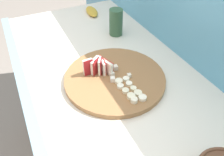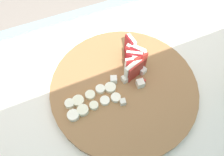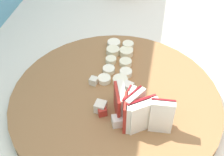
% 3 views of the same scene
% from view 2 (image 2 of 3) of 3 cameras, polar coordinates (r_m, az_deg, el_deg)
% --- Properties ---
extents(ground, '(10.00, 10.00, 0.00)m').
position_cam_2_polar(ground, '(1.42, 2.69, -20.07)').
color(ground, gray).
extents(tiled_countertop, '(1.41, 0.69, 0.90)m').
position_cam_2_polar(tiled_countertop, '(0.98, 3.74, -14.47)').
color(tiled_countertop, silver).
rests_on(tiled_countertop, ground).
extents(cutting_board, '(0.40, 0.40, 0.02)m').
position_cam_2_polar(cutting_board, '(0.55, 3.33, -2.34)').
color(cutting_board, olive).
rests_on(cutting_board, tiled_countertop).
extents(apple_wedge_fan, '(0.08, 0.11, 0.07)m').
position_cam_2_polar(apple_wedge_fan, '(0.56, 6.21, 5.30)').
color(apple_wedge_fan, maroon).
rests_on(apple_wedge_fan, cutting_board).
extents(apple_dice_pile, '(0.11, 0.09, 0.02)m').
position_cam_2_polar(apple_dice_pile, '(0.54, 5.67, -0.79)').
color(apple_dice_pile, beige).
rests_on(apple_dice_pile, cutting_board).
extents(banana_slice_rows, '(0.14, 0.06, 0.02)m').
position_cam_2_polar(banana_slice_rows, '(0.52, -6.17, -6.50)').
color(banana_slice_rows, '#F4EAC6').
rests_on(banana_slice_rows, cutting_board).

